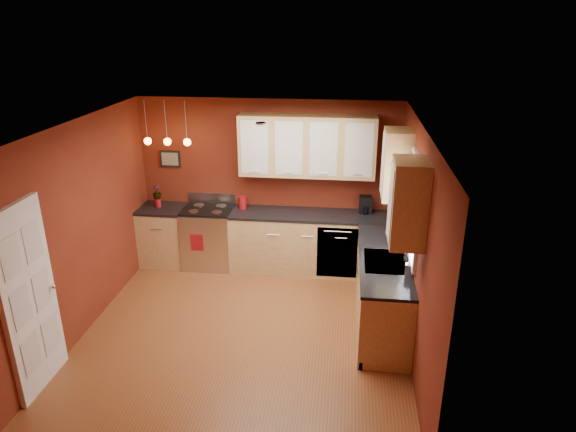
# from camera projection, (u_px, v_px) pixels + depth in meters

# --- Properties ---
(floor) EXTENTS (4.20, 4.20, 0.00)m
(floor) POSITION_uv_depth(u_px,v_px,m) (245.00, 331.00, 6.49)
(floor) COLOR brown
(floor) RESTS_ON ground
(ceiling) EXTENTS (4.00, 4.20, 0.02)m
(ceiling) POSITION_uv_depth(u_px,v_px,m) (238.00, 127.00, 5.54)
(ceiling) COLOR beige
(ceiling) RESTS_ON wall_back
(wall_back) EXTENTS (4.00, 0.02, 2.60)m
(wall_back) POSITION_uv_depth(u_px,v_px,m) (269.00, 183.00, 7.96)
(wall_back) COLOR maroon
(wall_back) RESTS_ON floor
(wall_front) EXTENTS (4.00, 0.02, 2.60)m
(wall_front) POSITION_uv_depth(u_px,v_px,m) (189.00, 343.00, 4.07)
(wall_front) COLOR maroon
(wall_front) RESTS_ON floor
(wall_left) EXTENTS (0.02, 4.20, 2.60)m
(wall_left) POSITION_uv_depth(u_px,v_px,m) (80.00, 230.00, 6.24)
(wall_left) COLOR maroon
(wall_left) RESTS_ON floor
(wall_right) EXTENTS (0.02, 4.20, 2.60)m
(wall_right) POSITION_uv_depth(u_px,v_px,m) (416.00, 246.00, 5.80)
(wall_right) COLOR maroon
(wall_right) RESTS_ON floor
(base_cabinets_back_left) EXTENTS (0.70, 0.60, 0.90)m
(base_cabinets_back_left) POSITION_uv_depth(u_px,v_px,m) (165.00, 236.00, 8.17)
(base_cabinets_back_left) COLOR tan
(base_cabinets_back_left) RESTS_ON floor
(base_cabinets_back_right) EXTENTS (2.54, 0.60, 0.90)m
(base_cabinets_back_right) POSITION_uv_depth(u_px,v_px,m) (314.00, 243.00, 7.91)
(base_cabinets_back_right) COLOR tan
(base_cabinets_back_right) RESTS_ON floor
(base_cabinets_right) EXTENTS (0.60, 2.10, 0.90)m
(base_cabinets_right) POSITION_uv_depth(u_px,v_px,m) (382.00, 290.00, 6.56)
(base_cabinets_right) COLOR tan
(base_cabinets_right) RESTS_ON floor
(counter_back_left) EXTENTS (0.70, 0.62, 0.04)m
(counter_back_left) POSITION_uv_depth(u_px,v_px,m) (162.00, 209.00, 8.00)
(counter_back_left) COLOR black
(counter_back_left) RESTS_ON base_cabinets_back_left
(counter_back_right) EXTENTS (2.54, 0.62, 0.04)m
(counter_back_right) POSITION_uv_depth(u_px,v_px,m) (314.00, 215.00, 7.74)
(counter_back_right) COLOR black
(counter_back_right) RESTS_ON base_cabinets_back_right
(counter_right) EXTENTS (0.62, 2.10, 0.04)m
(counter_right) POSITION_uv_depth(u_px,v_px,m) (384.00, 257.00, 6.39)
(counter_right) COLOR black
(counter_right) RESTS_ON base_cabinets_right
(gas_range) EXTENTS (0.76, 0.64, 1.11)m
(gas_range) POSITION_uv_depth(u_px,v_px,m) (209.00, 237.00, 8.08)
(gas_range) COLOR silver
(gas_range) RESTS_ON floor
(dishwasher_front) EXTENTS (0.60, 0.02, 0.80)m
(dishwasher_front) POSITION_uv_depth(u_px,v_px,m) (337.00, 253.00, 7.60)
(dishwasher_front) COLOR silver
(dishwasher_front) RESTS_ON base_cabinets_back_right
(sink) EXTENTS (0.50, 0.70, 0.33)m
(sink) POSITION_uv_depth(u_px,v_px,m) (385.00, 263.00, 6.25)
(sink) COLOR #939398
(sink) RESTS_ON counter_right
(window) EXTENTS (0.06, 1.02, 1.22)m
(window) POSITION_uv_depth(u_px,v_px,m) (413.00, 204.00, 5.94)
(window) COLOR white
(window) RESTS_ON wall_right
(door_left_wall) EXTENTS (0.12, 0.82, 2.05)m
(door_left_wall) POSITION_uv_depth(u_px,v_px,m) (29.00, 300.00, 5.22)
(door_left_wall) COLOR white
(door_left_wall) RESTS_ON floor
(upper_cabinets_back) EXTENTS (2.00, 0.35, 0.90)m
(upper_cabinets_back) POSITION_uv_depth(u_px,v_px,m) (307.00, 146.00, 7.50)
(upper_cabinets_back) COLOR tan
(upper_cabinets_back) RESTS_ON wall_back
(upper_cabinets_right) EXTENTS (0.35, 1.95, 0.90)m
(upper_cabinets_right) POSITION_uv_depth(u_px,v_px,m) (402.00, 182.00, 5.88)
(upper_cabinets_right) COLOR tan
(upper_cabinets_right) RESTS_ON wall_right
(wall_picture) EXTENTS (0.32, 0.03, 0.26)m
(wall_picture) POSITION_uv_depth(u_px,v_px,m) (170.00, 159.00, 7.98)
(wall_picture) COLOR black
(wall_picture) RESTS_ON wall_back
(pendant_lights) EXTENTS (0.71, 0.11, 0.66)m
(pendant_lights) POSITION_uv_depth(u_px,v_px,m) (167.00, 141.00, 7.54)
(pendant_lights) COLOR #939398
(pendant_lights) RESTS_ON ceiling
(red_canister) EXTENTS (0.13, 0.13, 0.20)m
(red_canister) POSITION_uv_depth(u_px,v_px,m) (243.00, 202.00, 7.92)
(red_canister) COLOR maroon
(red_canister) RESTS_ON counter_back_right
(red_vase) EXTENTS (0.09, 0.09, 0.15)m
(red_vase) POSITION_uv_depth(u_px,v_px,m) (158.00, 202.00, 7.99)
(red_vase) COLOR maroon
(red_vase) RESTS_ON counter_back_left
(flowers) EXTENTS (0.16, 0.16, 0.23)m
(flowers) POSITION_uv_depth(u_px,v_px,m) (157.00, 192.00, 7.93)
(flowers) COLOR maroon
(flowers) RESTS_ON red_vase
(coffee_maker) EXTENTS (0.19, 0.19, 0.26)m
(coffee_maker) POSITION_uv_depth(u_px,v_px,m) (366.00, 205.00, 7.73)
(coffee_maker) COLOR black
(coffee_maker) RESTS_ON counter_back_right
(soap_pump) EXTENTS (0.12, 0.12, 0.22)m
(soap_pump) POSITION_uv_depth(u_px,v_px,m) (410.00, 267.00, 5.86)
(soap_pump) COLOR white
(soap_pump) RESTS_ON counter_right
(dish_towel) EXTENTS (0.19, 0.01, 0.26)m
(dish_towel) POSITION_uv_depth(u_px,v_px,m) (197.00, 243.00, 7.77)
(dish_towel) COLOR maroon
(dish_towel) RESTS_ON gas_range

